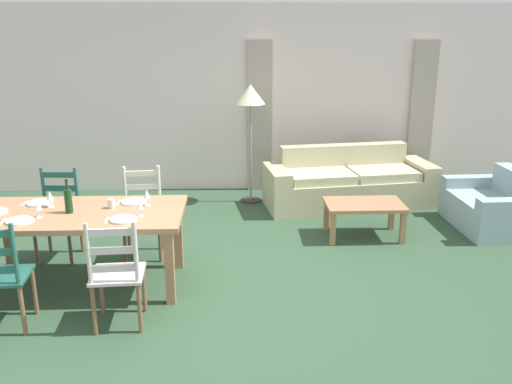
% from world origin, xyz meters
% --- Properties ---
extents(ground_plane, '(9.60, 9.60, 0.02)m').
position_xyz_m(ground_plane, '(0.00, 0.00, -0.01)').
color(ground_plane, '#304C34').
extents(wall_far, '(9.60, 0.16, 2.70)m').
position_xyz_m(wall_far, '(0.00, 3.30, 1.35)').
color(wall_far, silver).
rests_on(wall_far, ground_plane).
extents(curtain_panel_left, '(0.35, 0.08, 2.20)m').
position_xyz_m(curtain_panel_left, '(0.58, 3.16, 1.10)').
color(curtain_panel_left, '#AD9F91').
rests_on(curtain_panel_left, ground_plane).
extents(curtain_panel_right, '(0.35, 0.08, 2.20)m').
position_xyz_m(curtain_panel_right, '(2.98, 3.16, 1.10)').
color(curtain_panel_right, '#AD9F91').
rests_on(curtain_panel_right, ground_plane).
extents(dining_table, '(1.90, 0.96, 0.75)m').
position_xyz_m(dining_table, '(-1.22, 0.03, 0.66)').
color(dining_table, '#A87751').
rests_on(dining_table, ground_plane).
extents(dining_chair_near_right, '(0.44, 0.42, 0.96)m').
position_xyz_m(dining_chair_near_right, '(-0.75, -0.72, 0.48)').
color(dining_chair_near_right, beige).
rests_on(dining_chair_near_right, ground_plane).
extents(dining_chair_far_left, '(0.45, 0.43, 0.96)m').
position_xyz_m(dining_chair_far_left, '(-1.66, 0.75, 0.48)').
color(dining_chair_far_left, '#235A4C').
rests_on(dining_chair_far_left, ground_plane).
extents(dining_chair_far_right, '(0.45, 0.43, 0.96)m').
position_xyz_m(dining_chair_far_right, '(-0.77, 0.76, 0.48)').
color(dining_chair_far_right, beige).
rests_on(dining_chair_far_right, ground_plane).
extents(dinner_plate_near_left, '(0.24, 0.24, 0.02)m').
position_xyz_m(dinner_plate_near_left, '(-1.67, -0.22, 0.76)').
color(dinner_plate_near_left, white).
rests_on(dinner_plate_near_left, dining_table).
extents(fork_near_left, '(0.03, 0.17, 0.01)m').
position_xyz_m(fork_near_left, '(-1.82, -0.22, 0.75)').
color(fork_near_left, silver).
rests_on(fork_near_left, dining_table).
extents(dinner_plate_near_right, '(0.24, 0.24, 0.02)m').
position_xyz_m(dinner_plate_near_right, '(-0.77, -0.22, 0.76)').
color(dinner_plate_near_right, white).
rests_on(dinner_plate_near_right, dining_table).
extents(fork_near_right, '(0.03, 0.17, 0.01)m').
position_xyz_m(fork_near_right, '(-0.92, -0.22, 0.75)').
color(fork_near_right, silver).
rests_on(fork_near_right, dining_table).
extents(dinner_plate_far_left, '(0.24, 0.24, 0.02)m').
position_xyz_m(dinner_plate_far_left, '(-1.67, 0.28, 0.76)').
color(dinner_plate_far_left, white).
rests_on(dinner_plate_far_left, dining_table).
extents(fork_far_left, '(0.03, 0.17, 0.01)m').
position_xyz_m(fork_far_left, '(-1.82, 0.28, 0.75)').
color(fork_far_left, silver).
rests_on(fork_far_left, dining_table).
extents(dinner_plate_far_right, '(0.24, 0.24, 0.02)m').
position_xyz_m(dinner_plate_far_right, '(-0.77, 0.28, 0.76)').
color(dinner_plate_far_right, white).
rests_on(dinner_plate_far_right, dining_table).
extents(fork_far_right, '(0.02, 0.17, 0.01)m').
position_xyz_m(fork_far_right, '(-0.92, 0.28, 0.75)').
color(fork_far_right, silver).
rests_on(fork_far_right, dining_table).
extents(wine_bottle, '(0.07, 0.07, 0.32)m').
position_xyz_m(wine_bottle, '(-1.30, 0.01, 0.87)').
color(wine_bottle, '#143819').
rests_on(wine_bottle, dining_table).
extents(wine_glass_near_left, '(0.06, 0.06, 0.16)m').
position_xyz_m(wine_glass_near_left, '(-1.54, -0.12, 0.86)').
color(wine_glass_near_left, white).
rests_on(wine_glass_near_left, dining_table).
extents(wine_glass_near_right, '(0.06, 0.06, 0.16)m').
position_xyz_m(wine_glass_near_right, '(-0.64, -0.12, 0.86)').
color(wine_glass_near_right, white).
rests_on(wine_glass_near_right, dining_table).
extents(wine_glass_far_left, '(0.06, 0.06, 0.16)m').
position_xyz_m(wine_glass_far_left, '(-1.52, 0.17, 0.86)').
color(wine_glass_far_left, white).
rests_on(wine_glass_far_left, dining_table).
extents(wine_glass_far_right, '(0.06, 0.06, 0.16)m').
position_xyz_m(wine_glass_far_right, '(-0.62, 0.18, 0.86)').
color(wine_glass_far_right, white).
rests_on(wine_glass_far_right, dining_table).
extents(coffee_cup_primary, '(0.07, 0.07, 0.09)m').
position_xyz_m(coffee_cup_primary, '(-0.94, 0.12, 0.80)').
color(coffee_cup_primary, beige).
rests_on(coffee_cup_primary, dining_table).
extents(couch, '(2.37, 1.12, 0.80)m').
position_xyz_m(couch, '(1.77, 2.39, 0.29)').
color(couch, '#B9B48A').
rests_on(couch, ground_plane).
extents(coffee_table, '(0.90, 0.56, 0.42)m').
position_xyz_m(coffee_table, '(1.72, 1.18, 0.36)').
color(coffee_table, '#A87751').
rests_on(coffee_table, ground_plane).
extents(armchair_upholstered, '(0.84, 1.19, 0.72)m').
position_xyz_m(armchair_upholstered, '(3.40, 1.43, 0.25)').
color(armchair_upholstered, '#92ADB2').
rests_on(armchair_upholstered, ground_plane).
extents(standing_lamp, '(0.40, 0.40, 1.64)m').
position_xyz_m(standing_lamp, '(0.43, 2.58, 1.41)').
color(standing_lamp, '#332D28').
rests_on(standing_lamp, ground_plane).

